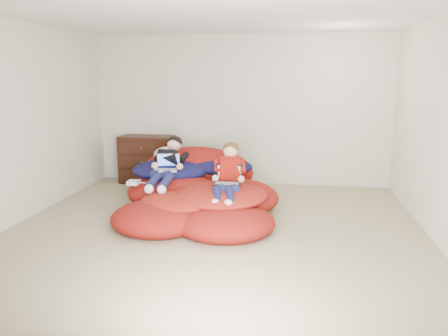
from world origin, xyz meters
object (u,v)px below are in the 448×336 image
at_px(dresser, 147,159).
at_px(younger_boy, 228,173).
at_px(older_boy, 169,162).
at_px(laptop_white, 167,166).
at_px(laptop_black, 228,178).
at_px(beanbag_pile, 198,194).

relative_size(dresser, younger_boy, 1.03).
height_order(older_boy, laptop_white, older_boy).
distance_m(laptop_white, laptop_black, 0.97).
relative_size(dresser, older_boy, 0.82).
relative_size(older_boy, younger_boy, 1.26).
xyz_separation_m(older_boy, younger_boy, (0.90, -0.43, -0.02)).
height_order(beanbag_pile, younger_boy, younger_boy).
bearing_deg(younger_boy, laptop_white, 159.94).
bearing_deg(laptop_black, younger_boy, 90.00).
bearing_deg(younger_boy, older_boy, 154.52).
height_order(dresser, younger_boy, younger_boy).
bearing_deg(laptop_white, beanbag_pile, -8.76).
bearing_deg(laptop_black, dresser, 133.19).
xyz_separation_m(beanbag_pile, older_boy, (-0.45, 0.17, 0.39)).
relative_size(younger_boy, laptop_white, 2.42).
distance_m(dresser, laptop_white, 1.68).
bearing_deg(younger_boy, beanbag_pile, 150.23).
bearing_deg(younger_boy, laptop_black, -90.00).
relative_size(older_boy, laptop_black, 3.28).
relative_size(beanbag_pile, laptop_black, 7.14).
xyz_separation_m(laptop_white, laptop_black, (0.90, -0.34, -0.06)).
xyz_separation_m(dresser, older_boy, (0.79, -1.37, 0.24)).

